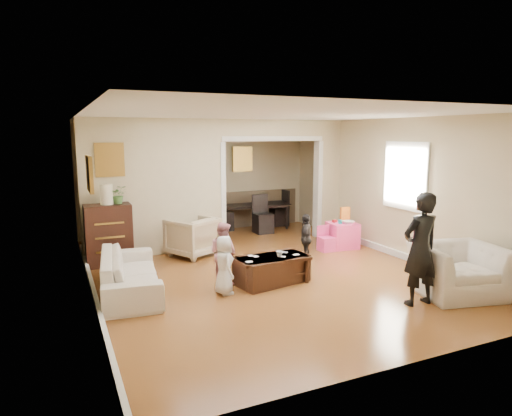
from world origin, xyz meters
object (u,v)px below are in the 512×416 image
sofa (130,273)px  dining_table (252,215)px  dresser (109,235)px  child_kneel_b (223,253)px  armchair_front (457,270)px  play_table (342,235)px  coffee_table (272,270)px  adult_person (420,249)px  table_lamp (106,194)px  coffee_cup (279,254)px  cyan_cup (340,222)px  armchair_back (193,237)px  child_toddler (306,238)px  child_kneel_a (224,265)px

sofa → dining_table: (3.49, 3.47, 0.02)m
dresser → child_kneel_b: size_ratio=1.12×
armchair_front → dining_table: size_ratio=0.64×
dresser → play_table: size_ratio=2.02×
armchair_front → child_kneel_b: child_kneel_b is taller
coffee_table → adult_person: (1.43, -1.62, 0.56)m
sofa → coffee_table: 2.14m
table_lamp → coffee_cup: (2.30, -2.14, -0.80)m
sofa → cyan_cup: (4.28, 0.85, 0.26)m
armchair_back → child_toddler: (1.73, -1.30, 0.07)m
child_toddler → table_lamp: bearing=-73.5°
armchair_back → coffee_table: size_ratio=0.73×
coffee_cup → dining_table: dining_table is taller
armchair_front → cyan_cup: size_ratio=14.04×
table_lamp → dining_table: bearing=27.5°
armchair_front → coffee_cup: bearing=157.8°
sofa → adult_person: size_ratio=1.30×
armchair_back → coffee_table: bearing=80.1°
armchair_front → child_kneel_a: 3.36m
armchair_front → dining_table: 5.59m
armchair_back → adult_person: 4.24m
cyan_cup → child_kneel_a: size_ratio=0.09×
child_kneel_b → child_toddler: (1.75, 0.45, -0.04)m
table_lamp → play_table: (4.49, -0.70, -1.01)m
armchair_front → adult_person: 0.88m
dresser → dining_table: size_ratio=0.62×
play_table → child_toddler: bearing=-152.8°
dresser → coffee_cup: bearing=-42.9°
coffee_table → cyan_cup: bearing=31.4°
cyan_cup → adult_person: (-0.77, -2.96, 0.22)m
dining_table → child_kneel_b: child_kneel_b is taller
cyan_cup → sofa: bearing=-168.8°
armchair_back → dresser: size_ratio=0.76×
sofa → cyan_cup: bearing=-72.1°
coffee_table → coffee_cup: size_ratio=11.72×
table_lamp → child_kneel_b: 2.46m
cyan_cup → child_toddler: 1.29m
armchair_front → coffee_table: bearing=158.2°
coffee_cup → child_kneel_a: bearing=-174.0°
armchair_back → armchair_front: armchair_back is taller
sofa → child_kneel_a: size_ratio=2.33×
table_lamp → dresser: bearing=0.0°
sofa → coffee_cup: (2.18, -0.54, 0.17)m
armchair_back → table_lamp: size_ratio=2.28×
dresser → child_kneel_a: 2.61m
child_kneel_b → table_lamp: bearing=8.9°
dresser → armchair_back: bearing=-1.6°
armchair_back → child_kneel_b: 1.75m
play_table → child_toddler: (-1.25, -0.64, 0.19)m
armchair_back → coffee_cup: bearing=82.1°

